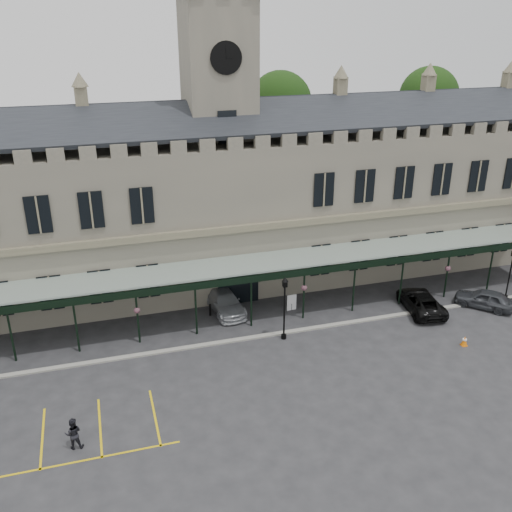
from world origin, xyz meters
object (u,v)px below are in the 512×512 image
object	(u,v)px
clock_tower	(219,122)
lamp_post_right	(511,269)
car_taxi	(224,301)
station_building	(222,205)
lamp_post_mid	(284,303)
car_van	(421,302)
person_b	(73,434)
traffic_cone	(464,341)
sign_board	(292,303)
car_right_a	(484,299)

from	to	relation	value
clock_tower	lamp_post_right	bearing A→B (deg)	-26.86
clock_tower	car_taxi	world-z (taller)	clock_tower
station_building	clock_tower	distance (m)	6.64
station_building	lamp_post_mid	world-z (taller)	station_building
lamp_post_mid	clock_tower	bearing A→B (deg)	98.61
car_taxi	car_van	distance (m)	14.91
lamp_post_mid	person_b	xyz separation A→B (m)	(-13.98, -7.15, -1.90)
traffic_cone	sign_board	world-z (taller)	sign_board
car_taxi	car_right_a	world-z (taller)	car_taxi
traffic_cone	car_right_a	world-z (taller)	car_right_a
lamp_post_right	sign_board	distance (m)	17.32
lamp_post_right	car_right_a	xyz separation A→B (m)	(-2.62, -0.76, -1.81)
person_b	lamp_post_right	bearing A→B (deg)	-162.82
sign_board	car_right_a	distance (m)	14.82
clock_tower	lamp_post_mid	bearing A→B (deg)	-81.39
station_building	sign_board	distance (m)	10.02
station_building	car_van	distance (m)	17.43
traffic_cone	car_right_a	bearing A→B (deg)	42.32
car_taxi	car_van	xyz separation A→B (m)	(14.32, -4.18, -0.03)
station_building	sign_board	bearing A→B (deg)	-63.79
clock_tower	lamp_post_mid	size ratio (longest dim) A/B	5.24
car_right_a	sign_board	bearing A→B (deg)	-59.02
clock_tower	lamp_post_mid	xyz separation A→B (m)	(1.68, -11.13, -10.31)
clock_tower	traffic_cone	bearing A→B (deg)	-49.50
traffic_cone	car_taxi	xyz separation A→B (m)	(-14.52, 9.47, 0.41)
lamp_post_mid	sign_board	bearing A→B (deg)	62.94
station_building	car_right_a	world-z (taller)	station_building
lamp_post_mid	lamp_post_right	bearing A→B (deg)	2.19
lamp_post_mid	car_right_a	world-z (taller)	lamp_post_mid
station_building	clock_tower	world-z (taller)	clock_tower
lamp_post_mid	car_taxi	size ratio (longest dim) A/B	0.91
car_taxi	person_b	distance (m)	16.48
sign_board	traffic_cone	bearing A→B (deg)	-42.81
sign_board	person_b	distance (m)	19.27
sign_board	car_van	bearing A→B (deg)	-19.31
traffic_cone	sign_board	size ratio (longest dim) A/B	0.55
station_building	car_taxi	world-z (taller)	station_building
clock_tower	sign_board	bearing A→B (deg)	-64.06
station_building	car_taxi	xyz separation A→B (m)	(-1.32, -5.91, -5.71)
lamp_post_right	person_b	bearing A→B (deg)	-166.53
clock_tower	car_van	xyz separation A→B (m)	(13.00, -10.18, -12.38)
car_right_a	lamp_post_mid	bearing A→B (deg)	-44.39
car_right_a	person_b	bearing A→B (deg)	-31.01
lamp_post_right	clock_tower	bearing A→B (deg)	153.14
lamp_post_mid	traffic_cone	distance (m)	12.55
car_taxi	car_van	bearing A→B (deg)	-22.65
lamp_post_mid	traffic_cone	world-z (taller)	lamp_post_mid
car_taxi	person_b	world-z (taller)	person_b
station_building	person_b	world-z (taller)	station_building
traffic_cone	car_van	world-z (taller)	car_van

